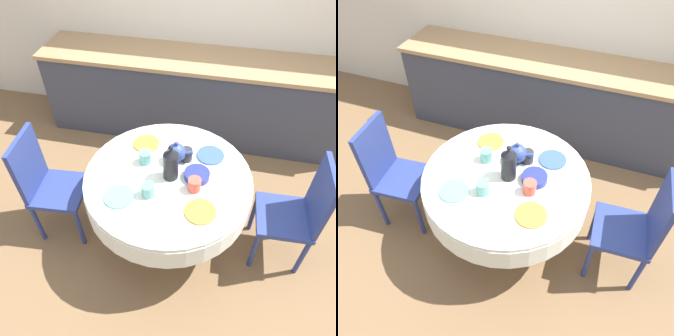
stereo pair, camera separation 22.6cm
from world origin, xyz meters
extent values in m
plane|color=brown|center=(0.00, 0.00, 0.00)|extent=(12.00, 12.00, 0.00)
cube|color=silver|center=(0.00, 1.80, 1.30)|extent=(7.00, 0.05, 2.60)
cube|color=#383D4C|center=(0.00, 1.47, 0.43)|extent=(3.20, 0.60, 0.86)
cube|color=#A37F56|center=(0.00, 1.47, 0.88)|extent=(3.24, 0.64, 0.04)
cylinder|color=brown|center=(0.00, 0.00, 0.02)|extent=(0.44, 0.44, 0.04)
cylinder|color=brown|center=(0.00, 0.00, 0.28)|extent=(0.11, 0.11, 0.49)
cylinder|color=silver|center=(0.00, 0.00, 0.62)|extent=(1.21, 1.21, 0.18)
cylinder|color=silver|center=(0.00, 0.00, 0.72)|extent=(1.20, 1.20, 0.03)
cube|color=navy|center=(0.87, 0.04, 0.45)|extent=(0.42, 0.42, 0.04)
cube|color=navy|center=(1.05, 0.04, 0.72)|extent=(0.05, 0.38, 0.50)
cylinder|color=navy|center=(0.70, -0.15, 0.21)|extent=(0.04, 0.04, 0.43)
cylinder|color=navy|center=(0.68, 0.21, 0.21)|extent=(0.04, 0.04, 0.43)
cylinder|color=navy|center=(1.05, -0.13, 0.21)|extent=(0.04, 0.04, 0.43)
cylinder|color=navy|center=(1.04, 0.22, 0.21)|extent=(0.04, 0.04, 0.43)
cube|color=navy|center=(-0.86, -0.07, 0.45)|extent=(0.43, 0.43, 0.04)
cube|color=navy|center=(-1.05, -0.09, 0.72)|extent=(0.07, 0.38, 0.50)
cylinder|color=navy|center=(-0.70, 0.12, 0.21)|extent=(0.04, 0.04, 0.43)
cylinder|color=navy|center=(-0.67, -0.23, 0.21)|extent=(0.04, 0.04, 0.43)
cylinder|color=navy|center=(-1.06, 0.09, 0.21)|extent=(0.04, 0.04, 0.43)
cylinder|color=navy|center=(-1.03, -0.26, 0.21)|extent=(0.04, 0.04, 0.43)
cylinder|color=#60BCB7|center=(-0.28, -0.26, 0.74)|extent=(0.21, 0.21, 0.01)
cylinder|color=#5BA39E|center=(-0.09, -0.20, 0.78)|extent=(0.09, 0.09, 0.10)
cylinder|color=orange|center=(0.27, -0.27, 0.74)|extent=(0.21, 0.21, 0.01)
cylinder|color=#CC4C3D|center=(0.20, -0.09, 0.78)|extent=(0.09, 0.09, 0.10)
cylinder|color=orange|center=(-0.24, 0.30, 0.74)|extent=(0.21, 0.21, 0.01)
cylinder|color=#5BA39E|center=(-0.19, 0.10, 0.78)|extent=(0.09, 0.09, 0.10)
cylinder|color=#3856AD|center=(0.27, 0.27, 0.74)|extent=(0.21, 0.21, 0.01)
cylinder|color=#28282D|center=(0.10, 0.20, 0.78)|extent=(0.09, 0.09, 0.10)
cylinder|color=black|center=(0.02, 0.00, 0.84)|extent=(0.11, 0.11, 0.21)
cone|color=black|center=(0.02, 0.00, 0.97)|extent=(0.10, 0.10, 0.05)
sphere|color=black|center=(0.02, 0.00, 1.01)|extent=(0.03, 0.03, 0.03)
cylinder|color=#33478E|center=(0.03, 0.16, 0.74)|extent=(0.08, 0.08, 0.01)
sphere|color=#33478E|center=(0.03, 0.16, 0.82)|extent=(0.14, 0.14, 0.14)
cylinder|color=#33478E|center=(0.11, 0.16, 0.83)|extent=(0.08, 0.03, 0.05)
sphere|color=#33478E|center=(0.03, 0.16, 0.91)|extent=(0.03, 0.03, 0.03)
cylinder|color=navy|center=(0.20, 0.03, 0.76)|extent=(0.18, 0.18, 0.05)
camera|label=1|loc=(0.33, -1.55, 2.43)|focal=35.00mm
camera|label=2|loc=(0.55, -1.49, 2.43)|focal=35.00mm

